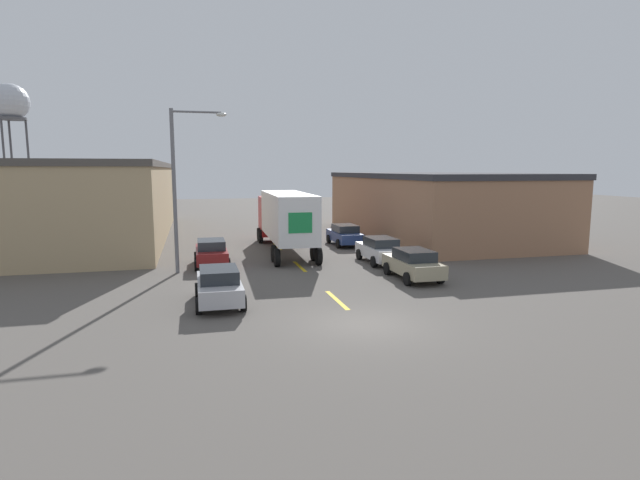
{
  "coord_description": "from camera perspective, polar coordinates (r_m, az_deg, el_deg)",
  "views": [
    {
      "loc": [
        -5.75,
        -16.29,
        5.46
      ],
      "look_at": [
        0.81,
        9.48,
        1.7
      ],
      "focal_mm": 28.0,
      "sensor_mm": 36.0,
      "label": 1
    }
  ],
  "objects": [
    {
      "name": "ground_plane",
      "position": [
        18.12,
        4.98,
        -9.52
      ],
      "size": [
        160.0,
        160.0,
        0.0
      ],
      "primitive_type": "plane",
      "color": "#56514C"
    },
    {
      "name": "road_centerline",
      "position": [
        28.42,
        -2.35,
        -3.03
      ],
      "size": [
        0.2,
        18.4,
        0.01
      ],
      "color": "gold",
      "rests_on": "ground_plane"
    },
    {
      "name": "warehouse_left",
      "position": [
        43.94,
        -26.06,
        4.05
      ],
      "size": [
        13.77,
        28.96,
        6.03
      ],
      "color": "tan",
      "rests_on": "ground_plane"
    },
    {
      "name": "warehouse_right",
      "position": [
        42.32,
        12.79,
        3.97
      ],
      "size": [
        11.35,
        22.08,
        5.19
      ],
      "color": "#9E7051",
      "rests_on": "ground_plane"
    },
    {
      "name": "semi_truck",
      "position": [
        33.44,
        -4.1,
        2.71
      ],
      "size": [
        3.06,
        12.39,
        3.98
      ],
      "rotation": [
        0.0,
        0.0,
        -0.03
      ],
      "color": "#B21919",
      "rests_on": "ground_plane"
    },
    {
      "name": "parked_car_right_mid",
      "position": [
        29.57,
        6.89,
        -1.09
      ],
      "size": [
        1.92,
        4.14,
        1.52
      ],
      "color": "silver",
      "rests_on": "ground_plane"
    },
    {
      "name": "parked_car_left_near",
      "position": [
        20.8,
        -11.46,
        -5.09
      ],
      "size": [
        1.92,
        4.14,
        1.52
      ],
      "color": "#B2B2B7",
      "rests_on": "ground_plane"
    },
    {
      "name": "parked_car_left_far",
      "position": [
        29.07,
        -12.31,
        -1.38
      ],
      "size": [
        1.92,
        4.14,
        1.52
      ],
      "color": "maroon",
      "rests_on": "ground_plane"
    },
    {
      "name": "parked_car_right_far",
      "position": [
        36.18,
        2.86,
        0.62
      ],
      "size": [
        1.92,
        4.14,
        1.52
      ],
      "color": "navy",
      "rests_on": "ground_plane"
    },
    {
      "name": "parked_car_right_near",
      "position": [
        25.43,
        10.6,
        -2.67
      ],
      "size": [
        1.92,
        4.14,
        1.52
      ],
      "color": "tan",
      "rests_on": "ground_plane"
    },
    {
      "name": "water_tower",
      "position": [
        76.48,
        -31.88,
        13.05
      ],
      "size": [
        4.52,
        4.52,
        16.27
      ],
      "color": "#47474C",
      "rests_on": "ground_plane"
    },
    {
      "name": "street_lamp",
      "position": [
        27.17,
        -15.65,
        6.72
      ],
      "size": [
        2.89,
        0.32,
        8.56
      ],
      "color": "slate",
      "rests_on": "ground_plane"
    }
  ]
}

